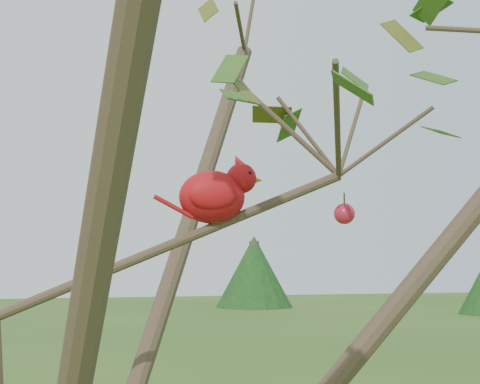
% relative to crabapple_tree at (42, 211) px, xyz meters
% --- Properties ---
extents(crabapple_tree, '(2.35, 2.05, 2.95)m').
position_rel_crabapple_tree_xyz_m(crabapple_tree, '(0.00, 0.00, 0.00)').
color(crabapple_tree, '#3A2B1F').
rests_on(crabapple_tree, ground).
extents(cardinal, '(0.19, 0.11, 0.14)m').
position_rel_crabapple_tree_xyz_m(cardinal, '(0.30, 0.09, 0.04)').
color(cardinal, '#B20F13').
rests_on(cardinal, ground).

